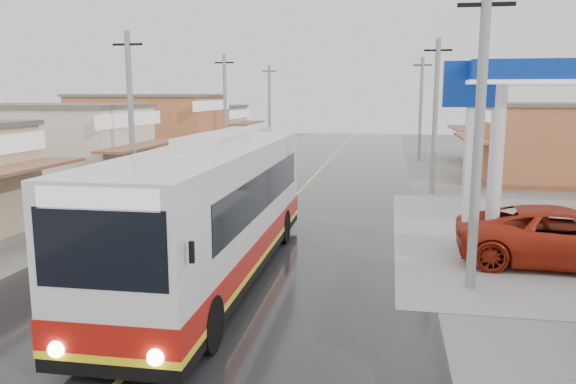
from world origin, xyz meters
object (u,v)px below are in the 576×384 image
object	(u,v)px
tricycle_far	(108,186)
tricycle_near	(105,185)
jeepney	(565,237)
cyclist	(151,206)
tyre_stack	(98,222)
second_bus	(234,155)
coach_bus	(216,211)

from	to	relation	value
tricycle_far	tricycle_near	bearing A→B (deg)	-146.28
jeepney	tricycle_far	world-z (taller)	jeepney
jeepney	cyclist	xyz separation A→B (m)	(-15.00, 3.42, -0.22)
jeepney	tyre_stack	distance (m)	16.79
cyclist	tricycle_far	world-z (taller)	cyclist
jeepney	tricycle_near	size ratio (longest dim) A/B	2.53
tricycle_far	second_bus	bearing A→B (deg)	74.73
jeepney	tyre_stack	size ratio (longest dim) A/B	7.39
coach_bus	second_bus	xyz separation A→B (m)	(-4.34, 17.28, -0.32)
coach_bus	tyre_stack	world-z (taller)	coach_bus
second_bus	tyre_stack	size ratio (longest dim) A/B	10.58
tyre_stack	tricycle_near	bearing A→B (deg)	113.65
coach_bus	tricycle_far	world-z (taller)	coach_bus
tricycle_far	coach_bus	bearing A→B (deg)	-39.70
tricycle_far	tyre_stack	bearing A→B (deg)	-60.14
tricycle_near	jeepney	bearing A→B (deg)	-32.27
cyclist	tricycle_near	distance (m)	3.99
tricycle_near	tyre_stack	distance (m)	4.06
tricycle_far	tyre_stack	distance (m)	4.05
coach_bus	jeepney	size ratio (longest dim) A/B	2.04
coach_bus	tyre_stack	size ratio (longest dim) A/B	15.04
coach_bus	jeepney	xyz separation A→B (m)	(10.13, 3.05, -1.07)
second_bus	tricycle_far	xyz separation A→B (m)	(-3.66, -8.47, -0.65)
second_bus	tricycle_near	size ratio (longest dim) A/B	3.63
tyre_stack	cyclist	bearing A→B (deg)	39.32
cyclist	second_bus	bearing A→B (deg)	85.93
jeepney	cyclist	distance (m)	15.39
coach_bus	jeepney	world-z (taller)	coach_bus
second_bus	tricycle_far	world-z (taller)	second_bus
cyclist	tricycle_far	distance (m)	3.92
second_bus	tricycle_far	distance (m)	9.24
tricycle_near	tyre_stack	bearing A→B (deg)	-81.25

